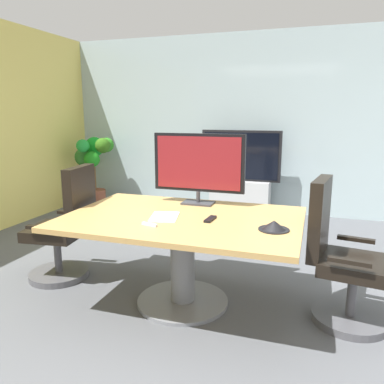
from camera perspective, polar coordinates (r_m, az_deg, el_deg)
ground_plane at (r=3.23m, az=-0.25°, el=-17.23°), size 7.70×7.70×0.00m
wall_back_glass_partition at (r=6.09m, az=9.92°, el=9.92°), size 6.33×0.10×2.76m
conference_table at (r=3.11m, az=-1.45°, el=-6.96°), size 1.87×1.26×0.75m
office_chair_left at (r=3.80m, az=-18.46°, el=-5.80°), size 0.62×0.60×1.09m
office_chair_right at (r=3.11m, az=21.40°, el=-9.95°), size 0.63×0.61×1.09m
tv_monitor at (r=3.41m, az=1.00°, el=4.13°), size 0.84×0.18×0.64m
wall_display_unit at (r=5.88m, az=7.25°, el=0.71°), size 1.20×0.36×1.31m
potted_plant at (r=6.52m, az=-14.54°, el=4.41°), size 0.71×0.61×1.17m
conference_phone at (r=2.76m, az=12.20°, el=-4.98°), size 0.22×0.22×0.07m
remote_control at (r=2.95m, az=2.76°, el=-4.08°), size 0.06×0.17×0.02m
whiteboard_marker at (r=2.82m, az=-6.41°, el=-4.86°), size 0.13×0.05×0.02m
paper_notepad at (r=3.03m, az=-4.16°, el=-3.73°), size 0.27×0.34×0.01m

